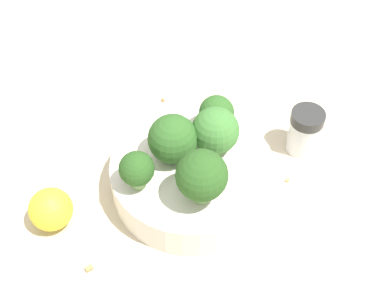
{
  "coord_description": "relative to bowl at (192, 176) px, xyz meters",
  "views": [
    {
      "loc": [
        -0.34,
        -0.18,
        0.51
      ],
      "look_at": [
        0.0,
        0.0,
        0.08
      ],
      "focal_mm": 50.0,
      "sensor_mm": 36.0,
      "label": 1
    }
  ],
  "objects": [
    {
      "name": "broccoli_floret_2",
      "position": [
        0.06,
        -0.0,
        0.05
      ],
      "size": [
        0.04,
        0.04,
        0.05
      ],
      "color": "#84AD66",
      "rests_on": "bowl"
    },
    {
      "name": "pepper_shaker",
      "position": [
        0.12,
        -0.09,
        0.01
      ],
      "size": [
        0.04,
        0.04,
        0.06
      ],
      "color": "silver",
      "rests_on": "ground_plane"
    },
    {
      "name": "broccoli_floret_3",
      "position": [
        -0.05,
        0.04,
        0.05
      ],
      "size": [
        0.04,
        0.04,
        0.05
      ],
      "color": "#7A9E5B",
      "rests_on": "bowl"
    },
    {
      "name": "almond_crumb_1",
      "position": [
        0.06,
        -0.1,
        -0.02
      ],
      "size": [
        0.01,
        0.0,
        0.01
      ],
      "primitive_type": "cube",
      "rotation": [
        0.0,
        0.0,
        3.17
      ],
      "color": "tan",
      "rests_on": "ground_plane"
    },
    {
      "name": "ground_plane",
      "position": [
        0.0,
        0.0,
        -0.02
      ],
      "size": [
        3.0,
        3.0,
        0.0
      ],
      "primitive_type": "plane",
      "color": "beige"
    },
    {
      "name": "bowl",
      "position": [
        0.0,
        0.0,
        0.0
      ],
      "size": [
        0.19,
        0.19,
        0.04
      ],
      "primitive_type": "cylinder",
      "color": "silver",
      "rests_on": "ground_plane"
    },
    {
      "name": "broccoli_floret_1",
      "position": [
        0.0,
        0.02,
        0.05
      ],
      "size": [
        0.06,
        0.06,
        0.06
      ],
      "color": "#84AD66",
      "rests_on": "bowl"
    },
    {
      "name": "almond_crumb_0",
      "position": [
        -0.15,
        0.04,
        -0.02
      ],
      "size": [
        0.01,
        0.01,
        0.01
      ],
      "primitive_type": "cube",
      "rotation": [
        0.0,
        0.0,
        5.82
      ],
      "color": "#AD7F4C",
      "rests_on": "ground_plane"
    },
    {
      "name": "broccoli_floret_0",
      "position": [
        0.03,
        -0.01,
        0.05
      ],
      "size": [
        0.05,
        0.05,
        0.06
      ],
      "color": "#84AD66",
      "rests_on": "bowl"
    },
    {
      "name": "lemon_wedge",
      "position": [
        -0.12,
        0.11,
        0.0
      ],
      "size": [
        0.05,
        0.05,
        0.05
      ],
      "primitive_type": "sphere",
      "color": "yellow",
      "rests_on": "ground_plane"
    },
    {
      "name": "almond_crumb_2",
      "position": [
        0.11,
        0.06,
        -0.02
      ],
      "size": [
        0.01,
        0.01,
        0.01
      ],
      "primitive_type": "cube",
      "rotation": [
        0.0,
        0.0,
        5.28
      ],
      "color": "tan",
      "rests_on": "ground_plane"
    },
    {
      "name": "broccoli_floret_4",
      "position": [
        -0.04,
        -0.03,
        0.06
      ],
      "size": [
        0.06,
        0.06,
        0.07
      ],
      "color": "#7A9E5B",
      "rests_on": "bowl"
    },
    {
      "name": "almond_crumb_3",
      "position": [
        0.11,
        0.11,
        -0.02
      ],
      "size": [
        0.01,
        0.01,
        0.01
      ],
      "primitive_type": "cube",
      "rotation": [
        0.0,
        0.0,
        4.01
      ],
      "color": "olive",
      "rests_on": "ground_plane"
    }
  ]
}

